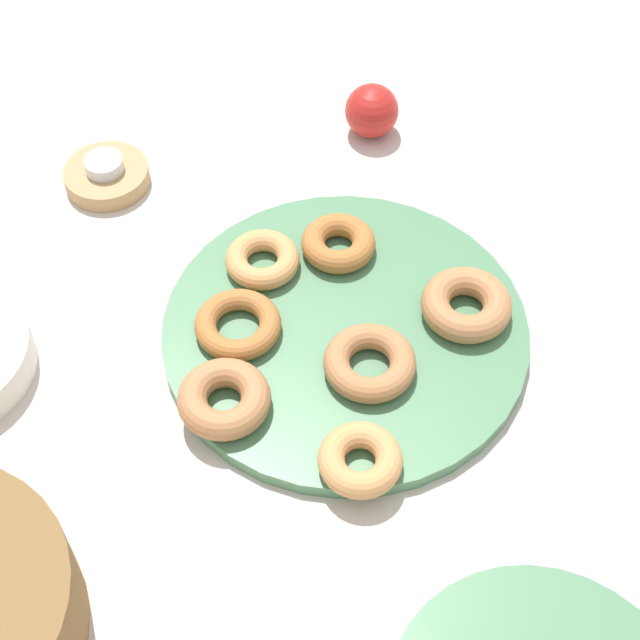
% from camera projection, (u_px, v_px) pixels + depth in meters
% --- Properties ---
extents(ground_plane, '(2.40, 2.40, 0.00)m').
position_uv_depth(ground_plane, '(345.00, 336.00, 1.00)').
color(ground_plane, beige).
extents(donut_plate, '(0.37, 0.37, 0.02)m').
position_uv_depth(donut_plate, '(345.00, 331.00, 0.99)').
color(donut_plate, '#4C7F56').
rests_on(donut_plate, ground_plane).
extents(donut_0, '(0.12, 0.12, 0.03)m').
position_uv_depth(donut_0, '(224.00, 399.00, 0.91)').
color(donut_0, '#B27547').
rests_on(donut_0, donut_plate).
extents(donut_1, '(0.13, 0.13, 0.03)m').
position_uv_depth(donut_1, '(370.00, 363.00, 0.94)').
color(donut_1, '#B27547').
rests_on(donut_1, donut_plate).
extents(donut_2, '(0.13, 0.13, 0.03)m').
position_uv_depth(donut_2, '(466.00, 305.00, 0.98)').
color(donut_2, '#B27547').
rests_on(donut_2, donut_plate).
extents(donut_3, '(0.10, 0.10, 0.02)m').
position_uv_depth(donut_3, '(360.00, 460.00, 0.88)').
color(donut_3, tan).
rests_on(donut_3, donut_plate).
extents(donut_4, '(0.10, 0.10, 0.02)m').
position_uv_depth(donut_4, '(262.00, 260.00, 1.02)').
color(donut_4, tan).
rests_on(donut_4, donut_plate).
extents(donut_5, '(0.09, 0.09, 0.03)m').
position_uv_depth(donut_5, '(338.00, 243.00, 1.04)').
color(donut_5, '#AD6B33').
rests_on(donut_5, donut_plate).
extents(donut_6, '(0.10, 0.10, 0.02)m').
position_uv_depth(donut_6, '(238.00, 325.00, 0.97)').
color(donut_6, '#AD6B33').
rests_on(donut_6, donut_plate).
extents(candle_holder, '(0.10, 0.10, 0.02)m').
position_uv_depth(candle_holder, '(107.00, 176.00, 1.13)').
color(candle_holder, tan).
rests_on(candle_holder, ground_plane).
extents(tealight, '(0.04, 0.04, 0.01)m').
position_uv_depth(tealight, '(104.00, 165.00, 1.11)').
color(tealight, silver).
rests_on(tealight, candle_holder).
extents(apple, '(0.06, 0.06, 0.06)m').
position_uv_depth(apple, '(372.00, 111.00, 1.16)').
color(apple, red).
rests_on(apple, ground_plane).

